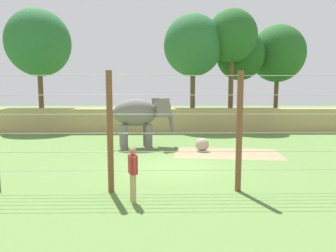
# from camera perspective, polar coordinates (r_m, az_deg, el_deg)

# --- Properties ---
(ground_plane) EXTENTS (120.00, 120.00, 0.00)m
(ground_plane) POSITION_cam_1_polar(r_m,az_deg,el_deg) (13.49, 1.21, -7.67)
(ground_plane) COLOR #5B7F3D
(dirt_patch) EXTENTS (5.93, 3.72, 0.01)m
(dirt_patch) POSITION_cam_1_polar(r_m,az_deg,el_deg) (16.60, 11.11, -5.10)
(dirt_patch) COLOR #937F5B
(dirt_patch) RESTS_ON ground
(embankment_wall) EXTENTS (36.00, 1.80, 1.95)m
(embankment_wall) POSITION_cam_1_polar(r_m,az_deg,el_deg) (24.83, 0.17, 1.08)
(embankment_wall) COLOR tan
(embankment_wall) RESTS_ON ground
(elephant) EXTENTS (3.94, 2.00, 2.95)m
(elephant) POSITION_cam_1_polar(r_m,az_deg,el_deg) (17.91, -5.21, 2.14)
(elephant) COLOR slate
(elephant) RESTS_ON ground
(enrichment_ball) EXTENTS (0.75, 0.75, 0.75)m
(enrichment_ball) POSITION_cam_1_polar(r_m,az_deg,el_deg) (16.92, 6.50, -3.51)
(enrichment_ball) COLOR tan
(enrichment_ball) RESTS_ON ground
(cable_fence) EXTENTS (12.94, 0.20, 3.97)m
(cable_fence) POSITION_cam_1_polar(r_m,az_deg,el_deg) (9.80, 1.67, -1.10)
(cable_fence) COLOR brown
(cable_fence) RESTS_ON ground
(zookeeper) EXTENTS (0.34, 0.57, 1.67)m
(zookeeper) POSITION_cam_1_polar(r_m,az_deg,el_deg) (9.08, -6.67, -8.66)
(zookeeper) COLOR tan
(zookeeper) RESTS_ON ground
(tree_far_left) EXTENTS (4.65, 4.65, 9.34)m
(tree_far_left) POSITION_cam_1_polar(r_m,az_deg,el_deg) (30.96, 13.55, 12.88)
(tree_far_left) COLOR brown
(tree_far_left) RESTS_ON ground
(tree_left_of_centre) EXTENTS (5.56, 5.56, 10.18)m
(tree_left_of_centre) POSITION_cam_1_polar(r_m,az_deg,el_deg) (33.94, 20.08, 12.73)
(tree_left_of_centre) COLOR brown
(tree_left_of_centre) RESTS_ON ground
(tree_behind_wall) EXTENTS (5.22, 5.22, 10.19)m
(tree_behind_wall) POSITION_cam_1_polar(r_m,az_deg,el_deg) (27.84, 4.77, 14.93)
(tree_behind_wall) COLOR brown
(tree_behind_wall) RESTS_ON ground
(tree_right_of_centre) EXTENTS (5.61, 5.61, 10.59)m
(tree_right_of_centre) POSITION_cam_1_polar(r_m,az_deg,el_deg) (29.95, -23.35, 14.23)
(tree_right_of_centre) COLOR brown
(tree_right_of_centre) RESTS_ON ground
(tree_far_right) EXTENTS (4.46, 4.46, 10.64)m
(tree_far_right) POSITION_cam_1_polar(r_m,az_deg,el_deg) (28.55, 12.04, 16.25)
(tree_far_right) COLOR brown
(tree_far_right) RESTS_ON ground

